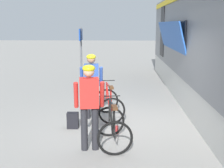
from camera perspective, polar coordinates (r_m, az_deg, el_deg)
name	(u,v)px	position (r m, az deg, el deg)	size (l,w,h in m)	color
ground_plane	(125,125)	(7.56, 2.60, -8.02)	(80.00, 80.00, 0.00)	gray
cyclist_near_in_red	(89,100)	(5.85, -4.45, -3.11)	(0.64, 0.37, 1.76)	#232328
cyclist_far_in_blue	(91,81)	(7.85, -4.03, 0.68)	(0.63, 0.35, 1.76)	#232328
bicycle_near_black	(112,127)	(6.23, -0.01, -8.43)	(0.87, 1.17, 0.99)	black
bicycle_far_red	(109,104)	(7.98, -0.62, -3.93)	(0.90, 1.19, 0.99)	black
backpack_on_platform	(73,120)	(7.35, -7.65, -7.05)	(0.28, 0.18, 0.40)	black
water_bottle_near_the_bikes	(117,130)	(6.98, 0.96, -8.88)	(0.07, 0.07, 0.19)	red
platform_sign_post	(81,49)	(11.33, -6.07, 6.89)	(0.08, 0.70, 2.40)	#595B60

